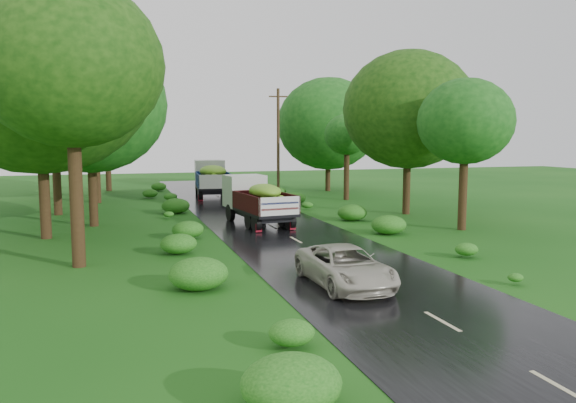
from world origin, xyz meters
name	(u,v)px	position (x,y,z in m)	size (l,w,h in m)	color
ground	(373,283)	(0.00, 0.00, 0.00)	(120.00, 120.00, 0.00)	#13490F
road	(319,253)	(0.00, 5.00, 0.01)	(6.50, 80.00, 0.02)	black
road_lines	(311,248)	(0.00, 6.00, 0.02)	(0.12, 69.60, 0.00)	#BFB78C
truck_near	(256,198)	(-0.57, 13.22, 1.45)	(2.82, 6.28, 2.56)	black
truck_far	(212,177)	(-0.55, 27.62, 1.61)	(3.02, 6.99, 2.85)	black
car	(345,266)	(-1.00, -0.06, 0.64)	(2.05, 4.45, 1.24)	beige
utility_pole	(278,141)	(4.98, 27.89, 4.43)	(1.50, 0.36, 8.60)	#382616
trees_left	(74,96)	(-10.00, 20.92, 7.21)	(6.73, 33.88, 9.74)	black
trees_right	(369,122)	(9.50, 20.43, 5.80)	(4.96, 25.20, 8.13)	black
shrubs	(263,215)	(0.00, 14.00, 0.35)	(11.90, 44.00, 0.70)	#175714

